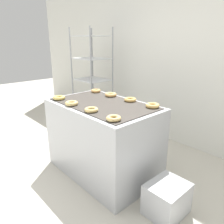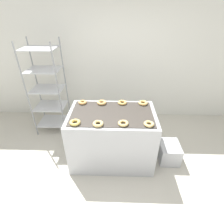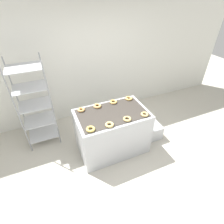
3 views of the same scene
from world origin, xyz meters
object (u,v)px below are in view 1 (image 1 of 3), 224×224
Objects in this scene: donut_near_midright at (91,110)px; donut_far_right at (153,105)px; baking_rack_cart at (92,80)px; donut_far_midright at (130,100)px; donut_far_left at (96,91)px; glaze_bin at (167,199)px; donut_far_midleft at (111,95)px; donut_near_left at (59,98)px; fryer_machine at (103,139)px; donut_near_midleft at (72,103)px; donut_near_right at (114,118)px.

donut_near_midright is 0.95× the size of donut_far_right.
baking_rack_cart reaches higher than donut_near_midright.
donut_far_left is at bearing -178.89° from donut_far_midright.
donut_far_midleft is (-1.15, 0.31, 0.77)m from glaze_bin.
donut_near_left is 1.03× the size of donut_near_midright.
fryer_machine is 0.58m from donut_near_midright.
baking_rack_cart is at bearing 134.02° from donut_near_midleft.
donut_near_right is 0.59m from donut_far_right.
donut_far_midright is at bearing 179.22° from donut_far_right.
donut_far_midleft is (-0.34, 0.58, 0.00)m from donut_near_midright.
glaze_bin is (2.23, -0.83, -0.76)m from baking_rack_cart.
baking_rack_cart is 1.34m from donut_near_left.
donut_near_right is at bearing -40.32° from donut_far_midleft.
donut_near_midright is (-0.81, -0.27, 0.77)m from glaze_bin.
donut_near_midright is at bearing -37.67° from baking_rack_cart.
glaze_bin is at bearing 18.27° from donut_near_midright.
baking_rack_cart reaches higher than donut_far_midright.
donut_far_midleft reaches higher than donut_near_midleft.
donut_near_midright is at bearing 179.15° from donut_near_right.
baking_rack_cart is 11.92× the size of donut_far_midleft.
donut_near_midright is at bearing -60.54° from fryer_machine.
donut_far_right reaches higher than donut_far_left.
donut_near_left is 1.07× the size of donut_near_right.
baking_rack_cart is 1.83m from donut_far_right.
donut_far_midright is at bearing 2.15° from donut_far_midleft.
donut_near_left is at bearing -169.55° from glaze_bin.
glaze_bin is at bearing -11.95° from donut_far_left.
donut_far_right reaches higher than donut_near_right.
donut_far_midleft is at bearing 89.96° from donut_near_midleft.
donut_far_midright is (0.65, 0.01, -0.00)m from donut_far_left.
donut_near_midright is 0.67m from donut_far_midleft.
baking_rack_cart reaches higher than glaze_bin.
fryer_machine is 0.73× the size of baking_rack_cart.
donut_near_right is at bearing -149.55° from glaze_bin.
baking_rack_cart is 2.08m from donut_near_right.
donut_near_left is at bearing -90.23° from donut_far_left.
donut_far_midleft is 0.34m from donut_far_midright.
donut_far_left is (-1.00, 0.58, 0.00)m from donut_near_right.
baking_rack_cart is at bearing 154.23° from donut_far_midleft.
donut_far_left is 0.32m from donut_far_midleft.
donut_far_midright is at bearing 42.11° from donut_near_left.
donut_far_midright is (0.16, 0.30, 0.48)m from fryer_machine.
donut_near_midleft is at bearing -138.09° from donut_far_right.
glaze_bin is at bearing -1.12° from fryer_machine.
donut_near_midright is at bearing -41.33° from donut_far_left.
donut_far_right reaches higher than donut_near_midright.
donut_near_midleft is (-1.15, -0.29, 0.77)m from glaze_bin.
glaze_bin is 2.60× the size of donut_far_right.
donut_near_right is 1.16m from donut_far_left.
donut_far_right reaches higher than glaze_bin.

